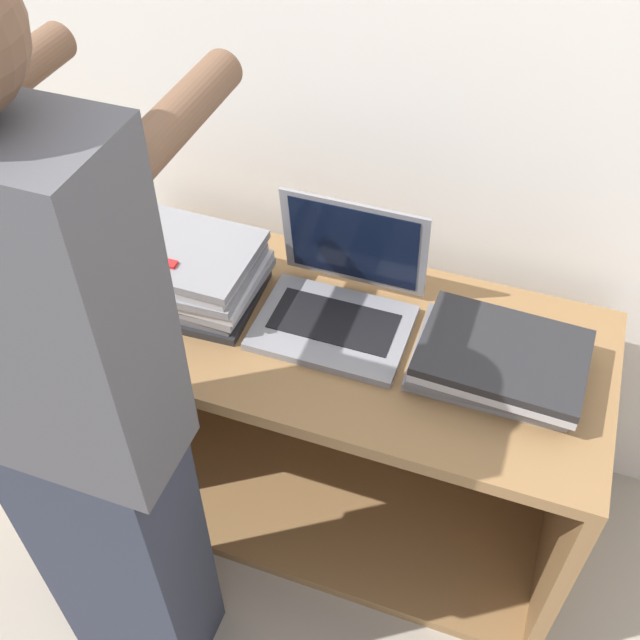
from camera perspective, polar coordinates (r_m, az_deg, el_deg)
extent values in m
plane|color=#9E9384|center=(2.24, -1.90, -19.34)|extent=(12.00, 12.00, 0.00)
cube|color=silver|center=(1.83, 5.47, 18.37)|extent=(8.00, 0.05, 2.40)
cube|color=olive|center=(1.80, 0.95, -1.20)|extent=(1.32, 0.60, 0.04)
cube|color=olive|center=(2.35, 0.75, -12.97)|extent=(1.32, 0.60, 0.04)
cube|color=olive|center=(2.28, -14.70, -3.28)|extent=(0.04, 0.60, 0.66)
cube|color=olive|center=(2.05, 18.58, -12.29)|extent=(0.04, 0.60, 0.66)
cube|color=olive|center=(2.24, 3.18, -2.45)|extent=(1.25, 0.04, 0.66)
cube|color=gray|center=(1.78, 0.96, -0.57)|extent=(0.36, 0.26, 0.02)
cube|color=black|center=(1.78, 1.08, -0.09)|extent=(0.30, 0.14, 0.00)
cube|color=gray|center=(1.80, 2.61, 5.84)|extent=(0.36, 0.04, 0.26)
cube|color=black|center=(1.79, 2.56, 5.76)|extent=(0.32, 0.03, 0.23)
cube|color=#232326|center=(1.90, -10.16, 2.11)|extent=(0.37, 0.28, 0.02)
cube|color=slate|center=(1.90, -10.44, 2.90)|extent=(0.37, 0.27, 0.02)
cube|color=gray|center=(1.88, -10.04, 3.32)|extent=(0.37, 0.27, 0.02)
cube|color=#B7B7BC|center=(1.86, -10.16, 3.71)|extent=(0.36, 0.27, 0.02)
cube|color=gray|center=(1.85, -10.63, 4.10)|extent=(0.37, 0.28, 0.02)
cube|color=#B7B7BC|center=(1.84, -10.78, 4.83)|extent=(0.36, 0.26, 0.02)
cube|color=gray|center=(1.82, -10.66, 5.27)|extent=(0.36, 0.27, 0.02)
cube|color=gray|center=(1.74, 13.02, -3.38)|extent=(0.36, 0.27, 0.02)
cube|color=slate|center=(1.72, 13.24, -3.10)|extent=(0.37, 0.27, 0.02)
cube|color=#B7B7BC|center=(1.70, 13.69, -2.91)|extent=(0.37, 0.28, 0.02)
cube|color=#232326|center=(1.69, 13.81, -2.41)|extent=(0.37, 0.28, 0.02)
cube|color=#2D3342|center=(1.85, -14.77, -16.51)|extent=(0.34, 0.20, 0.85)
cube|color=#4C4C51|center=(1.26, -21.05, 0.56)|extent=(0.40, 0.20, 0.68)
cylinder|color=brown|center=(1.38, -22.94, 16.41)|extent=(0.07, 0.32, 0.07)
cylinder|color=brown|center=(1.21, -10.65, 15.11)|extent=(0.07, 0.32, 0.07)
cube|color=red|center=(1.77, -11.76, 4.32)|extent=(0.06, 0.02, 0.01)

